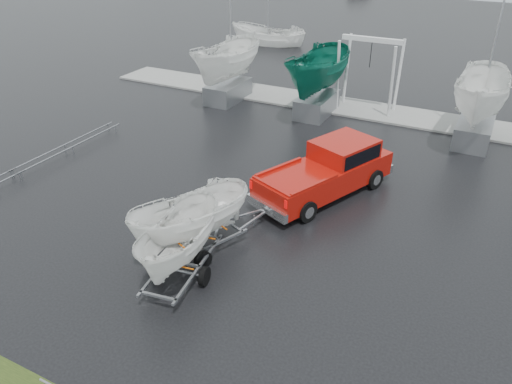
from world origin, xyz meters
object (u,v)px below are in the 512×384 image
at_px(trailer_parked, 178,204).
at_px(trailer_hitched, 189,182).
at_px(boat_hoist, 370,64).
at_px(pickup_truck, 330,168).

bearing_deg(trailer_parked, trailer_hitched, 97.77).
bearing_deg(boat_hoist, trailer_parked, -92.48).
bearing_deg(pickup_truck, trailer_parked, -84.46).
xyz_separation_m(trailer_hitched, boat_hoist, (1.07, 16.04, -0.02)).
height_order(trailer_parked, boat_hoist, trailer_parked).
xyz_separation_m(pickup_truck, boat_hoist, (-1.44, 9.97, 1.61)).
bearing_deg(trailer_hitched, trailer_parked, -50.87).
xyz_separation_m(trailer_parked, boat_hoist, (0.74, 17.14, 0.10)).
bearing_deg(trailer_parked, boat_hoist, 78.64).
distance_m(trailer_hitched, trailer_parked, 1.15).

